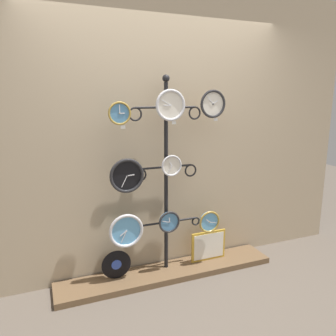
{
  "coord_description": "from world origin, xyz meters",
  "views": [
    {
      "loc": [
        -1.11,
        -2.42,
        1.75
      ],
      "look_at": [
        0.0,
        0.36,
        1.1
      ],
      "focal_mm": 35.0,
      "sensor_mm": 36.0,
      "label": 1
    }
  ],
  "objects_px": {
    "display_stand": "(166,210)",
    "clock_top_right": "(213,104)",
    "picture_frame": "(208,246)",
    "clock_top_center": "(170,105)",
    "clock_middle_left": "(127,176)",
    "clock_top_left": "(119,113)",
    "clock_middle_center": "(171,166)",
    "clock_bottom_right": "(209,222)",
    "vinyl_record": "(116,265)",
    "clock_bottom_left": "(126,231)",
    "clock_bottom_center": "(169,222)"
  },
  "relations": [
    {
      "from": "picture_frame",
      "to": "clock_bottom_center",
      "type": "bearing_deg",
      "value": -173.27
    },
    {
      "from": "vinyl_record",
      "to": "picture_frame",
      "type": "bearing_deg",
      "value": 0.12
    },
    {
      "from": "picture_frame",
      "to": "clock_top_right",
      "type": "bearing_deg",
      "value": -117.73
    },
    {
      "from": "clock_top_center",
      "to": "clock_bottom_center",
      "type": "height_order",
      "value": "clock_top_center"
    },
    {
      "from": "clock_top_center",
      "to": "vinyl_record",
      "type": "height_order",
      "value": "clock_top_center"
    },
    {
      "from": "vinyl_record",
      "to": "clock_bottom_right",
      "type": "bearing_deg",
      "value": -4.38
    },
    {
      "from": "display_stand",
      "to": "clock_top_center",
      "type": "xyz_separation_m",
      "value": [
        -0.0,
        -0.11,
        1.01
      ]
    },
    {
      "from": "clock_top_center",
      "to": "vinyl_record",
      "type": "xyz_separation_m",
      "value": [
        -0.51,
        0.08,
        -1.48
      ]
    },
    {
      "from": "clock_top_center",
      "to": "clock_middle_left",
      "type": "relative_size",
      "value": 0.9
    },
    {
      "from": "clock_top_left",
      "to": "clock_middle_center",
      "type": "xyz_separation_m",
      "value": [
        0.48,
        0.01,
        -0.49
      ]
    },
    {
      "from": "clock_middle_left",
      "to": "clock_top_center",
      "type": "bearing_deg",
      "value": -0.4
    },
    {
      "from": "clock_middle_center",
      "to": "clock_bottom_left",
      "type": "bearing_deg",
      "value": -177.25
    },
    {
      "from": "clock_top_center",
      "to": "clock_middle_left",
      "type": "xyz_separation_m",
      "value": [
        -0.41,
        0.0,
        -0.61
      ]
    },
    {
      "from": "clock_bottom_left",
      "to": "clock_middle_center",
      "type": "bearing_deg",
      "value": 2.75
    },
    {
      "from": "clock_top_right",
      "to": "clock_bottom_center",
      "type": "xyz_separation_m",
      "value": [
        -0.43,
        0.02,
        -1.11
      ]
    },
    {
      "from": "clock_top_right",
      "to": "vinyl_record",
      "type": "distance_m",
      "value": 1.77
    },
    {
      "from": "clock_bottom_left",
      "to": "picture_frame",
      "type": "bearing_deg",
      "value": 4.41
    },
    {
      "from": "clock_top_right",
      "to": "clock_middle_center",
      "type": "relative_size",
      "value": 1.3
    },
    {
      "from": "clock_bottom_center",
      "to": "clock_middle_left",
      "type": "bearing_deg",
      "value": -176.6
    },
    {
      "from": "display_stand",
      "to": "clock_bottom_center",
      "type": "relative_size",
      "value": 9.02
    },
    {
      "from": "clock_middle_left",
      "to": "clock_bottom_right",
      "type": "distance_m",
      "value": 1.01
    },
    {
      "from": "clock_top_center",
      "to": "clock_bottom_center",
      "type": "distance_m",
      "value": 1.11
    },
    {
      "from": "clock_bottom_left",
      "to": "vinyl_record",
      "type": "relative_size",
      "value": 1.15
    },
    {
      "from": "clock_middle_center",
      "to": "clock_bottom_center",
      "type": "bearing_deg",
      "value": -162.09
    },
    {
      "from": "clock_middle_center",
      "to": "clock_bottom_center",
      "type": "relative_size",
      "value": 0.94
    },
    {
      "from": "vinyl_record",
      "to": "clock_bottom_center",
      "type": "bearing_deg",
      "value": -5.88
    },
    {
      "from": "clock_middle_left",
      "to": "clock_bottom_center",
      "type": "relative_size",
      "value": 1.44
    },
    {
      "from": "clock_top_left",
      "to": "clock_bottom_center",
      "type": "xyz_separation_m",
      "value": [
        0.46,
        0.0,
        -1.04
      ]
    },
    {
      "from": "clock_top_center",
      "to": "clock_middle_center",
      "type": "distance_m",
      "value": 0.56
    },
    {
      "from": "display_stand",
      "to": "clock_top_left",
      "type": "relative_size",
      "value": 9.77
    },
    {
      "from": "clock_bottom_right",
      "to": "vinyl_record",
      "type": "height_order",
      "value": "clock_bottom_right"
    },
    {
      "from": "display_stand",
      "to": "vinyl_record",
      "type": "relative_size",
      "value": 6.91
    },
    {
      "from": "clock_middle_left",
      "to": "clock_middle_center",
      "type": "relative_size",
      "value": 1.54
    },
    {
      "from": "clock_bottom_right",
      "to": "vinyl_record",
      "type": "xyz_separation_m",
      "value": [
        -0.95,
        0.07,
        -0.32
      ]
    },
    {
      "from": "display_stand",
      "to": "clock_middle_center",
      "type": "height_order",
      "value": "display_stand"
    },
    {
      "from": "clock_top_left",
      "to": "clock_middle_left",
      "type": "height_order",
      "value": "clock_top_left"
    },
    {
      "from": "clock_bottom_left",
      "to": "clock_bottom_right",
      "type": "bearing_deg",
      "value": -0.35
    },
    {
      "from": "clock_bottom_left",
      "to": "clock_bottom_right",
      "type": "height_order",
      "value": "clock_bottom_left"
    },
    {
      "from": "vinyl_record",
      "to": "picture_frame",
      "type": "height_order",
      "value": "picture_frame"
    },
    {
      "from": "clock_top_left",
      "to": "clock_top_right",
      "type": "bearing_deg",
      "value": -1.05
    },
    {
      "from": "clock_middle_left",
      "to": "clock_bottom_right",
      "type": "relative_size",
      "value": 1.36
    },
    {
      "from": "display_stand",
      "to": "clock_bottom_center",
      "type": "height_order",
      "value": "display_stand"
    },
    {
      "from": "clock_middle_center",
      "to": "clock_bottom_right",
      "type": "xyz_separation_m",
      "value": [
        0.4,
        -0.03,
        -0.61
      ]
    },
    {
      "from": "clock_top_center",
      "to": "clock_bottom_right",
      "type": "distance_m",
      "value": 1.24
    },
    {
      "from": "clock_top_left",
      "to": "vinyl_record",
      "type": "height_order",
      "value": "clock_top_left"
    },
    {
      "from": "display_stand",
      "to": "clock_top_right",
      "type": "relative_size",
      "value": 7.42
    },
    {
      "from": "clock_top_center",
      "to": "clock_middle_center",
      "type": "bearing_deg",
      "value": 50.97
    },
    {
      "from": "clock_middle_left",
      "to": "picture_frame",
      "type": "xyz_separation_m",
      "value": [
        0.88,
        0.08,
        -0.86
      ]
    },
    {
      "from": "clock_top_right",
      "to": "clock_bottom_right",
      "type": "height_order",
      "value": "clock_top_right"
    },
    {
      "from": "display_stand",
      "to": "vinyl_record",
      "type": "bearing_deg",
      "value": -177.14
    }
  ]
}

